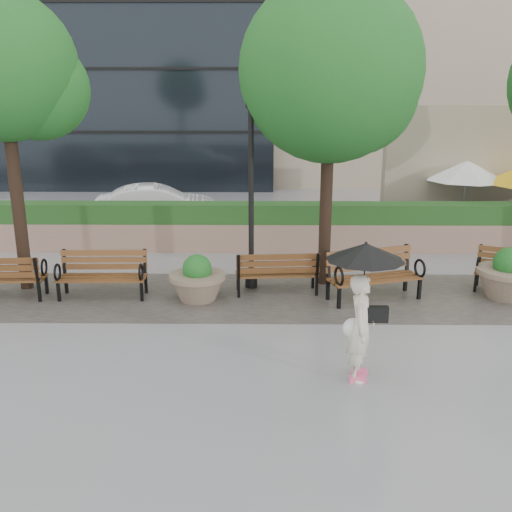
{
  "coord_description": "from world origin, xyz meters",
  "views": [
    {
      "loc": [
        0.49,
        -8.92,
        4.31
      ],
      "look_at": [
        0.37,
        2.4,
        1.1
      ],
      "focal_mm": 40.0,
      "sensor_mm": 36.0,
      "label": 1
    }
  ],
  "objects_px": {
    "car_right": "(158,205)",
    "planter_left": "(198,282)",
    "bench_3": "(374,285)",
    "pedestrian": "(363,298)",
    "bench_0": "(1,286)",
    "planter_right": "(508,278)",
    "lamppost": "(251,208)",
    "bench_1": "(103,284)",
    "bench_2": "(277,281)"
  },
  "relations": [
    {
      "from": "car_right",
      "to": "planter_left",
      "type": "bearing_deg",
      "value": -173.35
    },
    {
      "from": "planter_left",
      "to": "car_right",
      "type": "height_order",
      "value": "car_right"
    },
    {
      "from": "bench_3",
      "to": "pedestrian",
      "type": "height_order",
      "value": "pedestrian"
    },
    {
      "from": "bench_0",
      "to": "car_right",
      "type": "distance_m",
      "value": 7.7
    },
    {
      "from": "planter_left",
      "to": "car_right",
      "type": "bearing_deg",
      "value": 106.3
    },
    {
      "from": "bench_3",
      "to": "pedestrian",
      "type": "distance_m",
      "value": 3.81
    },
    {
      "from": "planter_right",
      "to": "bench_0",
      "type": "bearing_deg",
      "value": -178.93
    },
    {
      "from": "bench_3",
      "to": "lamppost",
      "type": "bearing_deg",
      "value": 145.59
    },
    {
      "from": "lamppost",
      "to": "car_right",
      "type": "bearing_deg",
      "value": 116.82
    },
    {
      "from": "bench_1",
      "to": "lamppost",
      "type": "relative_size",
      "value": 0.45
    },
    {
      "from": "planter_right",
      "to": "lamppost",
      "type": "relative_size",
      "value": 0.32
    },
    {
      "from": "bench_0",
      "to": "planter_right",
      "type": "bearing_deg",
      "value": 177.58
    },
    {
      "from": "bench_3",
      "to": "car_right",
      "type": "xyz_separation_m",
      "value": [
        -5.99,
        7.35,
        0.36
      ]
    },
    {
      "from": "planter_left",
      "to": "lamppost",
      "type": "relative_size",
      "value": 0.29
    },
    {
      "from": "planter_right",
      "to": "pedestrian",
      "type": "bearing_deg",
      "value": -135.88
    },
    {
      "from": "car_right",
      "to": "pedestrian",
      "type": "bearing_deg",
      "value": -164.62
    },
    {
      "from": "bench_2",
      "to": "bench_1",
      "type": "bearing_deg",
      "value": 0.3
    },
    {
      "from": "bench_0",
      "to": "bench_1",
      "type": "distance_m",
      "value": 2.19
    },
    {
      "from": "bench_1",
      "to": "bench_3",
      "type": "xyz_separation_m",
      "value": [
        5.92,
        -0.08,
        0.02
      ]
    },
    {
      "from": "bench_0",
      "to": "car_right",
      "type": "bearing_deg",
      "value": -109.5
    },
    {
      "from": "bench_0",
      "to": "car_right",
      "type": "xyz_separation_m",
      "value": [
        2.12,
        7.39,
        0.39
      ]
    },
    {
      "from": "bench_1",
      "to": "car_right",
      "type": "distance_m",
      "value": 7.28
    },
    {
      "from": "planter_left",
      "to": "pedestrian",
      "type": "relative_size",
      "value": 0.56
    },
    {
      "from": "bench_0",
      "to": "bench_1",
      "type": "xyz_separation_m",
      "value": [
        2.19,
        0.12,
        0.0
      ]
    },
    {
      "from": "planter_left",
      "to": "lamppost",
      "type": "height_order",
      "value": "lamppost"
    },
    {
      "from": "bench_0",
      "to": "planter_right",
      "type": "height_order",
      "value": "planter_right"
    },
    {
      "from": "bench_2",
      "to": "planter_right",
      "type": "relative_size",
      "value": 1.38
    },
    {
      "from": "bench_3",
      "to": "planter_right",
      "type": "distance_m",
      "value": 2.96
    },
    {
      "from": "bench_3",
      "to": "planter_right",
      "type": "relative_size",
      "value": 1.59
    },
    {
      "from": "bench_2",
      "to": "planter_left",
      "type": "bearing_deg",
      "value": 10.55
    },
    {
      "from": "planter_left",
      "to": "planter_right",
      "type": "relative_size",
      "value": 0.9
    },
    {
      "from": "bench_1",
      "to": "pedestrian",
      "type": "distance_m",
      "value": 6.29
    },
    {
      "from": "planter_right",
      "to": "car_right",
      "type": "xyz_separation_m",
      "value": [
        -8.94,
        7.19,
        0.24
      ]
    },
    {
      "from": "planter_right",
      "to": "car_right",
      "type": "bearing_deg",
      "value": 141.21
    },
    {
      "from": "bench_3",
      "to": "car_right",
      "type": "distance_m",
      "value": 9.49
    },
    {
      "from": "bench_2",
      "to": "pedestrian",
      "type": "height_order",
      "value": "pedestrian"
    },
    {
      "from": "bench_2",
      "to": "planter_right",
      "type": "bearing_deg",
      "value": 172.82
    },
    {
      "from": "bench_1",
      "to": "planter_right",
      "type": "distance_m",
      "value": 8.88
    },
    {
      "from": "bench_0",
      "to": "bench_3",
      "type": "height_order",
      "value": "bench_3"
    },
    {
      "from": "bench_2",
      "to": "lamppost",
      "type": "bearing_deg",
      "value": -38.77
    },
    {
      "from": "car_right",
      "to": "pedestrian",
      "type": "xyz_separation_m",
      "value": [
        5.1,
        -10.92,
        0.64
      ]
    },
    {
      "from": "bench_2",
      "to": "car_right",
      "type": "bearing_deg",
      "value": -65.24
    },
    {
      "from": "bench_3",
      "to": "car_right",
      "type": "relative_size",
      "value": 0.52
    },
    {
      "from": "bench_1",
      "to": "planter_left",
      "type": "xyz_separation_m",
      "value": [
        2.1,
        -0.14,
        0.1
      ]
    },
    {
      "from": "bench_0",
      "to": "lamppost",
      "type": "relative_size",
      "value": 0.45
    },
    {
      "from": "bench_3",
      "to": "bench_1",
      "type": "bearing_deg",
      "value": 161.37
    },
    {
      "from": "lamppost",
      "to": "car_right",
      "type": "height_order",
      "value": "lamppost"
    },
    {
      "from": "planter_right",
      "to": "lamppost",
      "type": "distance_m",
      "value": 5.84
    },
    {
      "from": "bench_0",
      "to": "bench_1",
      "type": "relative_size",
      "value": 1.0
    },
    {
      "from": "bench_1",
      "to": "bench_3",
      "type": "height_order",
      "value": "bench_3"
    }
  ]
}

